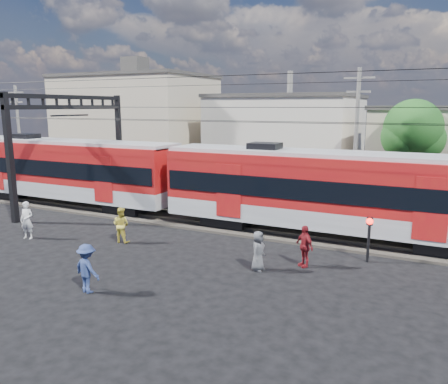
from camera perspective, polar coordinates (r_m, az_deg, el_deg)
The scene contains 17 objects.
ground at distance 17.30m, azimuth -13.40°, elevation -10.36°, with size 120.00×120.00×0.00m, color black.
track_bed at distance 23.67m, azimuth -1.12°, elevation -4.03°, with size 70.00×3.40×0.12m, color #2D2823.
rail_near at distance 23.00m, azimuth -1.97°, elevation -4.18°, with size 70.00×0.12×0.12m, color #59544C.
rail_far at distance 24.29m, azimuth -0.32°, elevation -3.34°, with size 70.00×0.12×0.12m, color #59544C.
commuter_train at distance 21.14m, azimuth 13.95°, elevation 0.32°, with size 50.30×3.08×4.17m.
catenary at distance 27.88m, azimuth -17.40°, elevation 8.34°, with size 70.00×9.30×7.52m.
building_west at distance 45.53m, azimuth -11.28°, elevation 8.91°, with size 14.28×10.20×9.30m.
building_midwest at distance 41.34m, azimuth 8.43°, elevation 7.41°, with size 12.24×12.24×7.30m.
utility_pole_mid at distance 27.76m, azimuth 16.86°, elevation 7.12°, with size 1.80×0.24×8.50m.
utility_pole_west at distance 41.79m, azimuth -25.22°, elevation 7.38°, with size 1.80×0.24×8.00m.
tree_near at distance 30.52m, azimuth 23.77°, elevation 7.22°, with size 3.82×3.64×6.72m.
pedestrian_a at distance 22.91m, azimuth -24.35°, elevation -3.38°, with size 0.66×0.43×1.80m, color silver.
pedestrian_b at distance 20.90m, azimuth -13.30°, elevation -4.19°, with size 0.81×0.63×1.67m, color gold.
pedestrian_c at distance 15.71m, azimuth -17.45°, elevation -9.50°, with size 1.10×0.63×1.70m, color navy.
pedestrian_d at distance 17.60m, azimuth 10.45°, elevation -6.96°, with size 0.98×0.41×1.68m, color maroon.
pedestrian_e at distance 16.98m, azimuth 4.47°, elevation -7.67°, with size 0.77×0.50×1.57m, color #4A4B4F.
crossing_signal at distance 18.59m, azimuth 18.43°, elevation -4.85°, with size 0.28×0.28×1.89m.
Camera 1 is at (10.36, -12.36, 6.25)m, focal length 35.00 mm.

